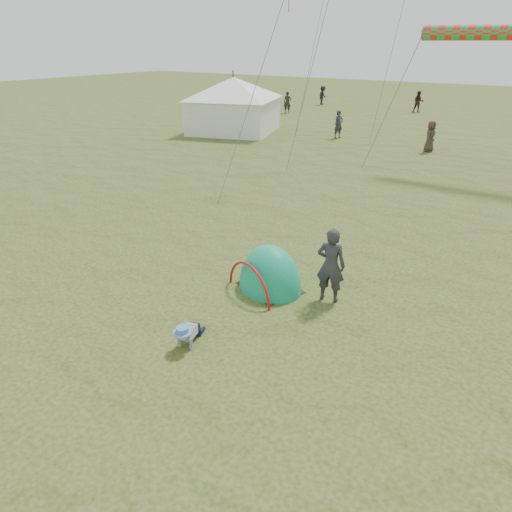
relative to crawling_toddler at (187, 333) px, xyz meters
The scene contains 12 objects.
ground 0.81m from the crawling_toddler, 27.99° to the right, with size 140.00×140.00×0.00m, color #243C0E.
crawling_toddler is the anchor object (origin of this frame).
popup_tent 2.92m from the crawling_toddler, 87.11° to the left, with size 1.75×1.44×2.26m, color #058559.
standing_adult 3.63m from the crawling_toddler, 63.21° to the left, with size 0.67×0.44×1.83m, color #2D2C31.
event_marquee 24.21m from the crawling_toddler, 123.88° to the left, with size 5.48×5.48×3.77m, color white, non-canonical shape.
crowd_person_0 22.88m from the crawling_toddler, 106.84° to the left, with size 0.62×0.41×1.71m, color #2C2B36.
crowd_person_1 36.97m from the crawling_toddler, 98.98° to the left, with size 0.85×0.66×1.75m, color black.
crowd_person_3 34.37m from the crawling_toddler, 123.20° to the left, with size 1.08×0.62×1.67m, color #2F2D37.
crowd_person_4 21.08m from the crawling_toddler, 92.07° to the left, with size 0.82×0.53×1.67m, color #393025.
crowd_person_9 39.73m from the crawling_toddler, 112.23° to the left, with size 1.12×0.64×1.73m, color black.
crowd_person_12 33.42m from the crawling_toddler, 116.63° to the left, with size 0.64×0.42×1.75m, color black.
rainbow_tube_kite 18.76m from the crawling_toddler, 83.15° to the left, with size 0.64×0.64×6.32m, color red.
Camera 1 is at (4.71, -5.24, 5.58)m, focal length 32.00 mm.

